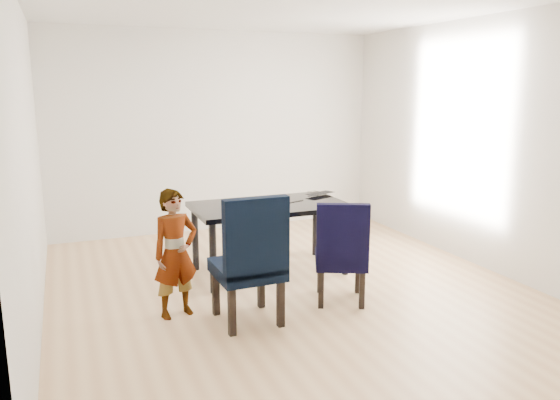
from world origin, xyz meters
name	(u,v)px	position (x,y,z in m)	size (l,w,h in m)	color
floor	(287,288)	(0.00, 0.00, -0.01)	(4.50, 5.00, 0.01)	tan
ceiling	(288,2)	(0.00, 0.00, 2.71)	(4.50, 5.00, 0.01)	white
wall_back	(217,132)	(0.00, 2.50, 1.35)	(4.50, 0.01, 2.70)	silver
wall_front	(470,204)	(0.00, -2.50, 1.35)	(4.50, 0.01, 2.70)	silver
wall_left	(27,165)	(-2.25, 0.00, 1.35)	(0.01, 5.00, 2.70)	silver
wall_right	(477,143)	(2.25, 0.00, 1.35)	(0.01, 5.00, 2.70)	white
dining_table	(270,238)	(0.00, 0.50, 0.38)	(1.60, 0.90, 0.75)	black
chair_left	(247,258)	(-0.62, -0.60, 0.56)	(0.53, 0.56, 1.11)	black
chair_right	(341,251)	(0.33, -0.49, 0.48)	(0.46, 0.48, 0.96)	black
child	(175,253)	(-1.15, -0.26, 0.56)	(0.41, 0.27, 1.12)	orange
plate	(240,208)	(-0.35, 0.41, 0.76)	(0.30, 0.30, 0.02)	white
sandwich	(239,204)	(-0.36, 0.41, 0.80)	(0.14, 0.07, 0.06)	gold
laptop	(317,194)	(0.68, 0.76, 0.76)	(0.35, 0.23, 0.03)	black
cable_tangle	(279,204)	(0.10, 0.46, 0.75)	(0.15, 0.15, 0.01)	black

